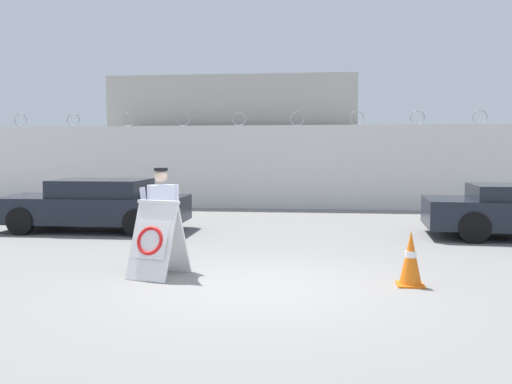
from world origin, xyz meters
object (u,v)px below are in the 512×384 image
security_guard (161,214)px  parked_car_front_coupe (95,205)px  traffic_cone_near (411,259)px  barricade_sign (157,239)px

security_guard → parked_car_front_coupe: size_ratio=0.37×
traffic_cone_near → parked_car_front_coupe: parked_car_front_coupe is taller
barricade_sign → traffic_cone_near: (3.82, -0.14, -0.20)m
traffic_cone_near → parked_car_front_coupe: (-6.81, 4.94, 0.24)m
barricade_sign → parked_car_front_coupe: parked_car_front_coupe is taller
barricade_sign → security_guard: bearing=114.5°
barricade_sign → traffic_cone_near: 3.82m
traffic_cone_near → security_guard: bearing=169.9°
barricade_sign → security_guard: size_ratio=0.71×
barricade_sign → security_guard: (-0.09, 0.55, 0.33)m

